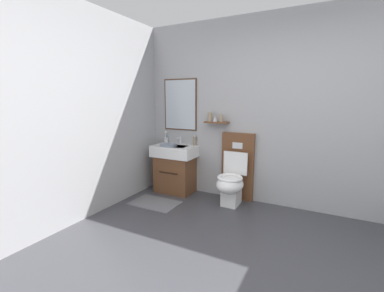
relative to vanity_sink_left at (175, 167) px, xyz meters
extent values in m
cube|color=#A8A8AA|center=(1.79, 0.25, 0.90)|extent=(4.82, 0.12, 2.61)
cube|color=#4C301E|center=(0.00, 0.18, 0.99)|extent=(0.58, 0.02, 0.81)
cube|color=silver|center=(0.00, 0.17, 0.99)|extent=(0.54, 0.01, 0.77)
cube|color=brown|center=(0.66, 0.11, 0.74)|extent=(0.36, 0.14, 0.02)
cylinder|color=gray|center=(0.55, 0.10, 0.82)|extent=(0.07, 0.07, 0.13)
cone|color=silver|center=(0.64, 0.10, 0.79)|extent=(0.07, 0.07, 0.08)
cylinder|color=gray|center=(0.73, 0.10, 0.81)|extent=(0.06, 0.06, 0.11)
cube|color=#A8A8AA|center=(-0.56, -1.87, 0.90)|extent=(0.12, 4.34, 2.61)
cube|color=slate|center=(0.00, -0.58, -0.40)|extent=(0.68, 0.44, 0.01)
cube|color=brown|center=(0.00, 0.00, -0.11)|extent=(0.59, 0.41, 0.58)
cube|color=black|center=(0.00, -0.21, -0.04)|extent=(0.32, 0.01, 0.02)
cube|color=white|center=(0.00, 0.00, 0.27)|extent=(0.68, 0.45, 0.17)
cube|color=silver|center=(0.00, -0.03, 0.34)|extent=(0.42, 0.25, 0.03)
cylinder|color=silver|center=(0.00, 0.18, 0.41)|extent=(0.03, 0.03, 0.11)
cylinder|color=silver|center=(0.00, 0.12, 0.46)|extent=(0.02, 0.11, 0.02)
cube|color=brown|center=(0.99, 0.17, 0.10)|extent=(0.48, 0.10, 1.00)
cube|color=silver|center=(0.99, 0.12, 0.42)|extent=(0.15, 0.01, 0.09)
cube|color=white|center=(0.99, -0.09, -0.23)|extent=(0.22, 0.30, 0.34)
ellipsoid|color=white|center=(0.99, -0.17, -0.08)|extent=(0.37, 0.46, 0.24)
torus|color=white|center=(0.99, -0.17, 0.01)|extent=(0.35, 0.35, 0.04)
cube|color=white|center=(0.99, 0.05, 0.17)|extent=(0.35, 0.03, 0.33)
cylinder|color=silver|center=(-0.26, 0.15, 0.40)|extent=(0.07, 0.07, 0.09)
cylinder|color=#2D84DB|center=(-0.24, 0.15, 0.46)|extent=(0.03, 0.01, 0.16)
cube|color=white|center=(-0.25, 0.15, 0.54)|extent=(0.02, 0.02, 0.03)
cylinder|color=yellow|center=(-0.27, 0.16, 0.46)|extent=(0.02, 0.01, 0.16)
cube|color=white|center=(-0.28, 0.16, 0.54)|extent=(0.01, 0.02, 0.03)
cylinder|color=white|center=(-0.26, 0.13, 0.46)|extent=(0.03, 0.04, 0.16)
cube|color=white|center=(-0.25, 0.15, 0.54)|extent=(0.02, 0.02, 0.03)
cylinder|color=gray|center=(0.27, 0.16, 0.43)|extent=(0.06, 0.06, 0.14)
cylinder|color=silver|center=(0.27, 0.16, 0.51)|extent=(0.02, 0.02, 0.04)
cube|color=gray|center=(-0.04, -0.13, 0.38)|extent=(0.22, 0.16, 0.04)
camera|label=1|loc=(2.11, -3.46, 1.08)|focal=24.32mm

